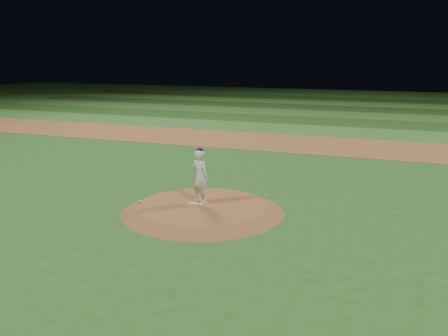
% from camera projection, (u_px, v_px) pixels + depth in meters
% --- Properties ---
extents(ground, '(120.00, 120.00, 0.00)m').
position_uv_depth(ground, '(203.00, 212.00, 16.87)').
color(ground, '#285E1E').
rests_on(ground, ground).
extents(infield_dirt_band, '(70.00, 6.00, 0.02)m').
position_uv_depth(infield_dirt_band, '(297.00, 144.00, 29.59)').
color(infield_dirt_band, '#95582E').
rests_on(infield_dirt_band, ground).
extents(outfield_stripe_0, '(70.00, 5.00, 0.02)m').
position_uv_depth(outfield_stripe_0, '(315.00, 130.00, 34.59)').
color(outfield_stripe_0, '#377129').
rests_on(outfield_stripe_0, ground).
extents(outfield_stripe_1, '(70.00, 5.00, 0.02)m').
position_uv_depth(outfield_stripe_1, '(327.00, 121.00, 39.14)').
color(outfield_stripe_1, '#204A18').
rests_on(outfield_stripe_1, ground).
extents(outfield_stripe_2, '(70.00, 5.00, 0.02)m').
position_uv_depth(outfield_stripe_2, '(337.00, 114.00, 43.68)').
color(outfield_stripe_2, '#356324').
rests_on(outfield_stripe_2, ground).
extents(outfield_stripe_3, '(70.00, 5.00, 0.02)m').
position_uv_depth(outfield_stripe_3, '(345.00, 109.00, 48.23)').
color(outfield_stripe_3, '#1F4215').
rests_on(outfield_stripe_3, ground).
extents(outfield_stripe_4, '(70.00, 5.00, 0.02)m').
position_uv_depth(outfield_stripe_4, '(351.00, 104.00, 52.77)').
color(outfield_stripe_4, '#396825').
rests_on(outfield_stripe_4, ground).
extents(outfield_stripe_5, '(70.00, 5.00, 0.02)m').
position_uv_depth(outfield_stripe_5, '(357.00, 100.00, 57.32)').
color(outfield_stripe_5, '#1F4014').
rests_on(outfield_stripe_5, ground).
extents(pitchers_mound, '(5.50, 5.50, 0.25)m').
position_uv_depth(pitchers_mound, '(203.00, 208.00, 16.84)').
color(pitchers_mound, brown).
rests_on(pitchers_mound, ground).
extents(pitching_rubber, '(0.53, 0.14, 0.03)m').
position_uv_depth(pitching_rubber, '(196.00, 204.00, 16.92)').
color(pitching_rubber, silver).
rests_on(pitching_rubber, pitchers_mound).
extents(rosin_bag, '(0.13, 0.13, 0.07)m').
position_uv_depth(rosin_bag, '(141.00, 201.00, 17.09)').
color(rosin_bag, silver).
rests_on(rosin_bag, pitchers_mound).
extents(pitcher_on_mound, '(0.79, 0.65, 1.92)m').
position_uv_depth(pitcher_on_mound, '(200.00, 176.00, 16.81)').
color(pitcher_on_mound, white).
rests_on(pitcher_on_mound, pitchers_mound).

